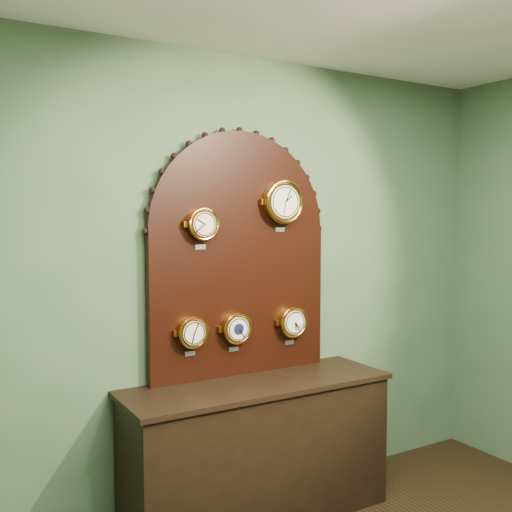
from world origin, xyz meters
TOP-DOWN VIEW (x-y plane):
  - wall_back at (0.00, 2.50)m, footprint 4.00×0.00m
  - shop_counter at (0.00, 2.23)m, footprint 1.60×0.50m
  - display_board at (0.00, 2.45)m, footprint 1.26×0.06m
  - roman_clock at (-0.28, 2.38)m, footprint 0.19×0.08m
  - arabic_clock at (0.27, 2.38)m, footprint 0.28×0.08m
  - hygrometer at (-0.35, 2.38)m, footprint 0.19×0.08m
  - barometer at (-0.06, 2.38)m, footprint 0.19×0.08m
  - tide_clock at (0.35, 2.38)m, footprint 0.20×0.08m

SIDE VIEW (x-z plane):
  - shop_counter at x=0.00m, z-range 0.00..0.80m
  - barometer at x=-0.06m, z-range 1.01..1.26m
  - tide_clock at x=0.35m, z-range 1.01..1.26m
  - hygrometer at x=-0.35m, z-range 1.02..1.26m
  - wall_back at x=0.00m, z-range -0.60..3.40m
  - display_board at x=0.00m, z-range 0.86..2.39m
  - roman_clock at x=-0.28m, z-range 1.64..1.89m
  - arabic_clock at x=0.27m, z-range 1.74..2.06m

